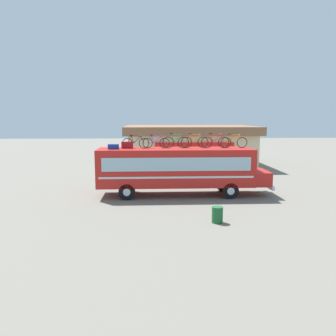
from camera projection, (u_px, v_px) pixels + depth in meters
name	position (u px, v px, depth m)	size (l,w,h in m)	color
ground_plane	(175.00, 195.00, 21.95)	(120.00, 120.00, 0.00)	slate
bus	(178.00, 167.00, 21.70)	(10.88, 2.65, 3.00)	red
luggage_bag_1	(113.00, 147.00, 21.00)	(0.64, 0.42, 0.31)	#193899
luggage_bag_2	(127.00, 145.00, 21.60)	(0.72, 0.35, 0.41)	maroon
rooftop_bicycle_1	(136.00, 143.00, 21.47)	(1.70, 0.44, 0.86)	black
rooftop_bicycle_2	(156.00, 142.00, 21.68)	(1.72, 0.44, 0.86)	black
rooftop_bicycle_3	(176.00, 142.00, 21.72)	(1.69, 0.44, 0.95)	black
rooftop_bicycle_4	(195.00, 142.00, 21.95)	(1.78, 0.44, 0.93)	black
rooftop_bicycle_5	(215.00, 142.00, 21.85)	(1.81, 0.44, 0.95)	black
rooftop_bicycle_6	(234.00, 142.00, 21.90)	(1.73, 0.44, 0.90)	black
roadside_building	(189.00, 145.00, 35.37)	(12.92, 9.65, 4.07)	beige
trash_bin	(217.00, 215.00, 16.17)	(0.52, 0.52, 0.77)	#1E592D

